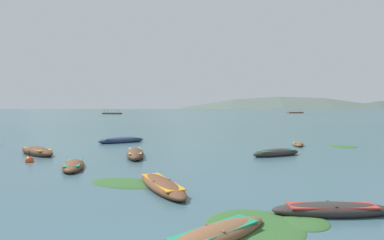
{
  "coord_description": "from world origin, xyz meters",
  "views": [
    {
      "loc": [
        0.73,
        -4.95,
        3.35
      ],
      "look_at": [
        -1.26,
        54.91,
        0.94
      ],
      "focal_mm": 28.52,
      "sensor_mm": 36.0,
      "label": 1
    }
  ],
  "objects_px": {
    "rowboat_6": "(121,140)",
    "ferry_1": "(295,112)",
    "mooring_buoy": "(29,160)",
    "rowboat_5": "(276,153)",
    "rowboat_8": "(298,144)",
    "ferry_0": "(112,113)",
    "rowboat_4": "(332,210)",
    "rowboat_10": "(135,154)",
    "rowboat_3": "(73,166)",
    "rowboat_0": "(162,185)",
    "rowboat_9": "(215,235)",
    "rowboat_1": "(37,151)"
  },
  "relations": [
    {
      "from": "ferry_1",
      "to": "mooring_buoy",
      "type": "distance_m",
      "value": 185.71
    },
    {
      "from": "mooring_buoy",
      "to": "ferry_0",
      "type": "bearing_deg",
      "value": 104.7
    },
    {
      "from": "rowboat_5",
      "to": "rowboat_4",
      "type": "bearing_deg",
      "value": -95.38
    },
    {
      "from": "rowboat_1",
      "to": "ferry_0",
      "type": "relative_size",
      "value": 0.39
    },
    {
      "from": "rowboat_5",
      "to": "rowboat_8",
      "type": "relative_size",
      "value": 1.22
    },
    {
      "from": "rowboat_0",
      "to": "rowboat_4",
      "type": "xyz_separation_m",
      "value": [
        5.73,
        -2.8,
        -0.01
      ]
    },
    {
      "from": "rowboat_0",
      "to": "rowboat_9",
      "type": "bearing_deg",
      "value": -67.5
    },
    {
      "from": "rowboat_1",
      "to": "rowboat_10",
      "type": "height_order",
      "value": "rowboat_1"
    },
    {
      "from": "rowboat_3",
      "to": "rowboat_10",
      "type": "relative_size",
      "value": 0.79
    },
    {
      "from": "rowboat_5",
      "to": "rowboat_8",
      "type": "xyz_separation_m",
      "value": [
        3.36,
        6.03,
        -0.05
      ]
    },
    {
      "from": "rowboat_0",
      "to": "ferry_1",
      "type": "height_order",
      "value": "ferry_1"
    },
    {
      "from": "ferry_0",
      "to": "rowboat_10",
      "type": "bearing_deg",
      "value": -72.79
    },
    {
      "from": "rowboat_6",
      "to": "ferry_0",
      "type": "relative_size",
      "value": 0.42
    },
    {
      "from": "rowboat_3",
      "to": "rowboat_5",
      "type": "distance_m",
      "value": 13.22
    },
    {
      "from": "rowboat_5",
      "to": "rowboat_3",
      "type": "bearing_deg",
      "value": -158.12
    },
    {
      "from": "rowboat_10",
      "to": "rowboat_5",
      "type": "bearing_deg",
      "value": 4.55
    },
    {
      "from": "rowboat_8",
      "to": "ferry_0",
      "type": "bearing_deg",
      "value": 112.96
    },
    {
      "from": "rowboat_3",
      "to": "rowboat_8",
      "type": "xyz_separation_m",
      "value": [
        15.63,
        10.95,
        -0.03
      ]
    },
    {
      "from": "rowboat_5",
      "to": "rowboat_10",
      "type": "bearing_deg",
      "value": -175.45
    },
    {
      "from": "rowboat_0",
      "to": "mooring_buoy",
      "type": "relative_size",
      "value": 5.24
    },
    {
      "from": "ferry_1",
      "to": "ferry_0",
      "type": "bearing_deg",
      "value": -164.12
    },
    {
      "from": "rowboat_4",
      "to": "rowboat_8",
      "type": "distance_m",
      "value": 18.35
    },
    {
      "from": "rowboat_4",
      "to": "ferry_0",
      "type": "relative_size",
      "value": 0.36
    },
    {
      "from": "rowboat_9",
      "to": "ferry_1",
      "type": "xyz_separation_m",
      "value": [
        57.34,
        183.43,
        0.31
      ]
    },
    {
      "from": "rowboat_0",
      "to": "rowboat_4",
      "type": "height_order",
      "value": "rowboat_0"
    },
    {
      "from": "rowboat_0",
      "to": "rowboat_8",
      "type": "height_order",
      "value": "rowboat_0"
    },
    {
      "from": "rowboat_6",
      "to": "rowboat_8",
      "type": "bearing_deg",
      "value": -5.43
    },
    {
      "from": "rowboat_3",
      "to": "mooring_buoy",
      "type": "height_order",
      "value": "mooring_buoy"
    },
    {
      "from": "rowboat_10",
      "to": "mooring_buoy",
      "type": "distance_m",
      "value": 6.47
    },
    {
      "from": "mooring_buoy",
      "to": "rowboat_3",
      "type": "bearing_deg",
      "value": -27.97
    },
    {
      "from": "rowboat_6",
      "to": "rowboat_10",
      "type": "bearing_deg",
      "value": -69.19
    },
    {
      "from": "ferry_0",
      "to": "mooring_buoy",
      "type": "xyz_separation_m",
      "value": [
        37.4,
        -142.61,
        -0.34
      ]
    },
    {
      "from": "rowboat_4",
      "to": "ferry_0",
      "type": "distance_m",
      "value": 160.06
    },
    {
      "from": "rowboat_5",
      "to": "mooring_buoy",
      "type": "relative_size",
      "value": 4.6
    },
    {
      "from": "rowboat_3",
      "to": "rowboat_6",
      "type": "xyz_separation_m",
      "value": [
        -0.67,
        12.5,
        0.04
      ]
    },
    {
      "from": "rowboat_1",
      "to": "ferry_0",
      "type": "height_order",
      "value": "ferry_0"
    },
    {
      "from": "mooring_buoy",
      "to": "rowboat_4",
      "type": "bearing_deg",
      "value": -30.68
    },
    {
      "from": "ferry_1",
      "to": "mooring_buoy",
      "type": "bearing_deg",
      "value": -111.58
    },
    {
      "from": "rowboat_9",
      "to": "ferry_0",
      "type": "height_order",
      "value": "ferry_0"
    },
    {
      "from": "rowboat_5",
      "to": "rowboat_9",
      "type": "xyz_separation_m",
      "value": [
        -4.85,
        -13.78,
        -0.05
      ]
    },
    {
      "from": "rowboat_1",
      "to": "ferry_1",
      "type": "relative_size",
      "value": 0.4
    },
    {
      "from": "rowboat_3",
      "to": "ferry_0",
      "type": "xyz_separation_m",
      "value": [
        -40.96,
        144.5,
        0.28
      ]
    },
    {
      "from": "ferry_1",
      "to": "rowboat_10",
      "type": "bearing_deg",
      "value": -110.07
    },
    {
      "from": "rowboat_10",
      "to": "mooring_buoy",
      "type": "relative_size",
      "value": 5.34
    },
    {
      "from": "rowboat_6",
      "to": "ferry_1",
      "type": "distance_m",
      "value": 174.78
    },
    {
      "from": "rowboat_4",
      "to": "ferry_0",
      "type": "height_order",
      "value": "ferry_0"
    },
    {
      "from": "rowboat_8",
      "to": "mooring_buoy",
      "type": "xyz_separation_m",
      "value": [
        -19.18,
        -9.07,
        -0.03
      ]
    },
    {
      "from": "rowboat_8",
      "to": "rowboat_9",
      "type": "distance_m",
      "value": 21.44
    },
    {
      "from": "rowboat_3",
      "to": "ferry_0",
      "type": "bearing_deg",
      "value": 105.83
    },
    {
      "from": "rowboat_9",
      "to": "ferry_0",
      "type": "xyz_separation_m",
      "value": [
        -48.38,
        153.35,
        0.31
      ]
    }
  ]
}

